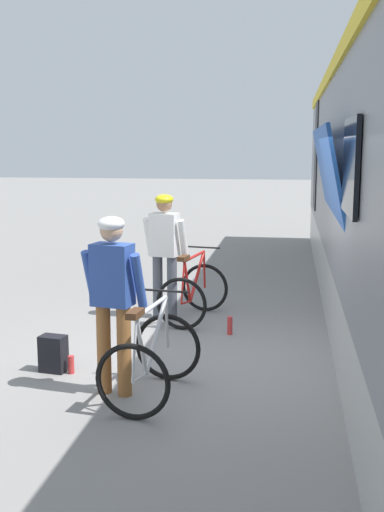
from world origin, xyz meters
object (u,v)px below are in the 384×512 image
object	(u,v)px
cyclist_near_in_blue	(113,290)
water_bottle_by_the_backpack	(71,365)
water_bottle_near_the_bikes	(230,325)
bicycle_near_silver	(151,359)
cyclist_far_in_white	(165,245)
bicycle_far_red	(194,292)
backpack_on_platform	(53,354)

from	to	relation	value
cyclist_near_in_blue	water_bottle_by_the_backpack	world-z (taller)	cyclist_near_in_blue
water_bottle_by_the_backpack	water_bottle_near_the_bikes	bearing A→B (deg)	47.46
bicycle_near_silver	water_bottle_by_the_backpack	size ratio (longest dim) A/B	5.83
cyclist_near_in_blue	water_bottle_near_the_bikes	size ratio (longest dim) A/B	7.41
cyclist_far_in_white	bicycle_near_silver	xyz separation A→B (m)	(0.44, -2.86, -0.65)
bicycle_far_red	water_bottle_by_the_backpack	bearing A→B (deg)	-113.05
cyclist_near_in_blue	water_bottle_by_the_backpack	distance (m)	1.23
bicycle_near_silver	water_bottle_near_the_bikes	world-z (taller)	bicycle_near_silver
cyclist_near_in_blue	backpack_on_platform	size ratio (longest dim) A/B	4.40
bicycle_near_silver	bicycle_far_red	size ratio (longest dim) A/B	0.97
bicycle_near_silver	water_bottle_near_the_bikes	xyz separation A→B (m)	(0.55, 2.22, -0.28)
cyclist_near_in_blue	bicycle_near_silver	xyz separation A→B (m)	(0.39, -0.07, -0.65)
cyclist_far_in_white	water_bottle_by_the_backpack	world-z (taller)	cyclist_far_in_white
cyclist_near_in_blue	cyclist_far_in_white	bearing A→B (deg)	91.08
backpack_on_platform	bicycle_near_silver	bearing A→B (deg)	-15.62
cyclist_near_in_blue	bicycle_far_red	bearing A→B (deg)	82.56
cyclist_far_in_white	bicycle_near_silver	bearing A→B (deg)	-81.31
backpack_on_platform	water_bottle_by_the_backpack	xyz separation A→B (m)	(0.21, -0.03, -0.10)
cyclist_far_in_white	water_bottle_near_the_bikes	world-z (taller)	cyclist_far_in_white
bicycle_far_red	water_bottle_near_the_bikes	bearing A→B (deg)	-46.87
bicycle_far_red	water_bottle_by_the_backpack	distance (m)	2.52
cyclist_near_in_blue	cyclist_far_in_white	xyz separation A→B (m)	(-0.05, 2.80, 0.00)
bicycle_near_silver	bicycle_far_red	bearing A→B (deg)	90.49
cyclist_near_in_blue	bicycle_near_silver	world-z (taller)	cyclist_near_in_blue
cyclist_near_in_blue	backpack_on_platform	world-z (taller)	cyclist_near_in_blue
cyclist_far_in_white	bicycle_far_red	xyz separation A→B (m)	(0.41, -0.03, -0.65)
backpack_on_platform	cyclist_far_in_white	bearing A→B (deg)	80.75
bicycle_near_silver	water_bottle_near_the_bikes	bearing A→B (deg)	76.15
cyclist_far_in_white	bicycle_near_silver	world-z (taller)	cyclist_far_in_white
backpack_on_platform	water_bottle_near_the_bikes	xyz separation A→B (m)	(1.76, 1.66, -0.08)
cyclist_far_in_white	water_bottle_near_the_bikes	size ratio (longest dim) A/B	7.41
cyclist_far_in_white	backpack_on_platform	xyz separation A→B (m)	(-0.77, -2.30, -0.85)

